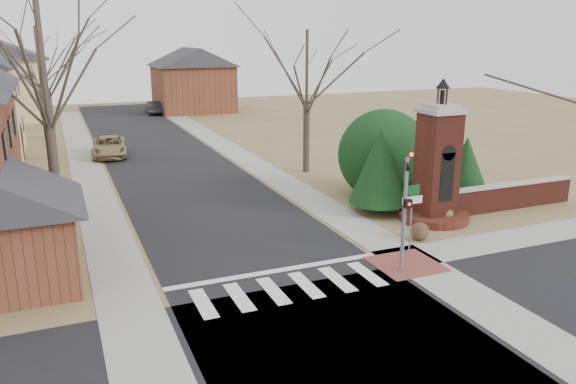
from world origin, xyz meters
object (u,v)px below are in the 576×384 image
brick_gate_monument (437,174)px  traffic_signal_pole (405,203)px  pickup_truck (109,147)px  sign_post (412,205)px  distant_car (154,107)px

brick_gate_monument → traffic_signal_pole: bearing=-136.8°
traffic_signal_pole → brick_gate_monument: 6.47m
brick_gate_monument → pickup_truck: 24.13m
sign_post → pickup_truck: sign_post is taller
brick_gate_monument → distant_car: 42.72m
sign_post → traffic_signal_pole: bearing=-132.4°
pickup_truck → brick_gate_monument: bearing=-53.2°
sign_post → distant_car: sign_post is taller
traffic_signal_pole → distant_car: 46.80m
sign_post → pickup_truck: (-8.99, 23.66, -1.26)m
distant_car → pickup_truck: bearing=74.7°
sign_post → brick_gate_monument: bearing=41.4°
distant_car → sign_post: bearing=94.8°
distant_car → traffic_signal_pole: bearing=93.2°
traffic_signal_pole → brick_gate_monument: (4.70, 4.42, -0.42)m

